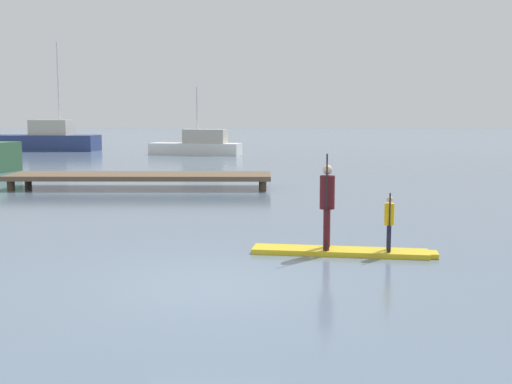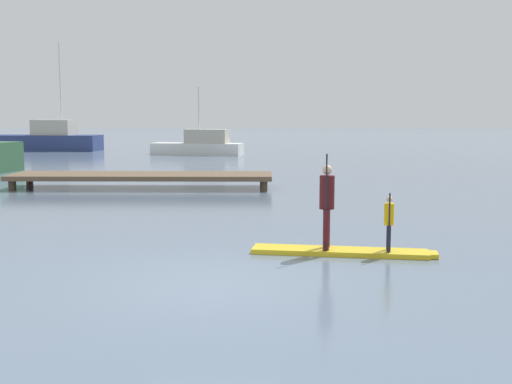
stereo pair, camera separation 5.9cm
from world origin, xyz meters
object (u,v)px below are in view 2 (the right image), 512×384
paddleboard_near (343,252)px  motor_boat_small_navy (47,139)px  fishing_boat_green_midground (200,145)px  paddler_child_solo (389,220)px  paddler_adult (327,201)px

paddleboard_near → motor_boat_small_navy: (-18.48, 37.70, 0.82)m
paddleboard_near → fishing_boat_green_midground: size_ratio=0.58×
paddleboard_near → fishing_boat_green_midground: fishing_boat_green_midground is taller
paddler_child_solo → motor_boat_small_navy: bearing=117.1°
paddler_adult → paddler_child_solo: (1.24, -0.19, -0.37)m
paddler_child_solo → motor_boat_small_navy: motor_boat_small_navy is taller
fishing_boat_green_midground → motor_boat_small_navy: bearing=157.3°
paddler_adult → motor_boat_small_navy: 41.80m
paddler_adult → motor_boat_small_navy: (-18.14, 37.65, -0.22)m
paddler_child_solo → paddler_adult: bearing=171.2°
paddleboard_near → fishing_boat_green_midground: bearing=100.6°
paddler_adult → fishing_boat_green_midground: size_ratio=0.30×
paddler_adult → motor_boat_small_navy: motor_boat_small_navy is taller
motor_boat_small_navy → paddleboard_near: bearing=-63.9°
paddleboard_near → motor_boat_small_navy: motor_boat_small_navy is taller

